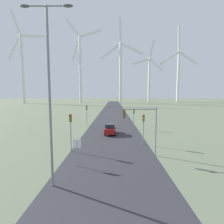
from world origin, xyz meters
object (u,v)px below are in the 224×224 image
at_px(traffic_light_mast_overhead, 142,121).
at_px(wind_turbine_right, 149,75).
at_px(wind_turbine_far_right, 178,70).
at_px(stop_sign_near, 77,148).
at_px(car_approaching, 110,129).
at_px(traffic_light_post_mid_left, 87,111).
at_px(traffic_light_post_mid_right, 134,114).
at_px(wind_turbine_left, 80,63).
at_px(traffic_light_post_near_left, 71,125).
at_px(streetlamp, 49,80).
at_px(wind_turbine_center, 121,67).
at_px(traffic_light_post_near_right, 143,123).
at_px(wind_turbine_far_left, 22,62).

bearing_deg(traffic_light_mast_overhead, wind_turbine_right, 78.51).
xyz_separation_m(wind_turbine_right, wind_turbine_far_right, (26.88, -0.55, 4.18)).
distance_m(stop_sign_near, wind_turbine_right, 156.34).
bearing_deg(wind_turbine_far_right, car_approaching, -114.02).
bearing_deg(traffic_light_post_mid_left, car_approaching, -58.05).
xyz_separation_m(stop_sign_near, traffic_light_post_mid_right, (7.46, 18.07, 1.12)).
xyz_separation_m(stop_sign_near, wind_turbine_left, (-24.60, 132.00, 30.72)).
relative_size(traffic_light_post_mid_right, wind_turbine_left, 0.06).
bearing_deg(traffic_light_post_near_left, streetlamp, -86.06).
bearing_deg(wind_turbine_center, stop_sign_near, -93.96).
height_order(stop_sign_near, traffic_light_post_mid_left, traffic_light_post_mid_left).
bearing_deg(car_approaching, wind_turbine_left, 103.08).
relative_size(traffic_light_post_near_left, wind_turbine_right, 0.08).
distance_m(streetlamp, car_approaching, 19.14).
distance_m(traffic_light_post_near_left, traffic_light_post_mid_left, 18.12).
bearing_deg(traffic_light_post_mid_right, traffic_light_post_mid_left, 156.56).
bearing_deg(traffic_light_post_near_right, wind_turbine_center, 89.26).
distance_m(traffic_light_post_near_left, traffic_light_post_mid_right, 16.52).
distance_m(streetlamp, wind_turbine_right, 159.36).
relative_size(streetlamp, car_approaching, 3.12).
distance_m(wind_turbine_left, wind_turbine_center, 33.84).
height_order(wind_turbine_far_left, wind_turbine_left, wind_turbine_far_left).
xyz_separation_m(streetlamp, wind_turbine_far_left, (-64.62, 121.25, 23.00)).
bearing_deg(traffic_light_post_mid_left, wind_turbine_center, 83.93).
height_order(streetlamp, traffic_light_mast_overhead, streetlamp).
distance_m(stop_sign_near, wind_turbine_far_left, 137.81).
bearing_deg(traffic_light_post_near_left, wind_turbine_left, 100.18).
distance_m(traffic_light_post_near_right, traffic_light_post_mid_left, 18.30).
bearing_deg(wind_turbine_right, traffic_light_post_mid_right, -102.45).
relative_size(wind_turbine_far_left, wind_turbine_center, 1.01).
distance_m(traffic_light_mast_overhead, wind_turbine_right, 151.77).
bearing_deg(traffic_light_mast_overhead, traffic_light_post_mid_right, 87.10).
xyz_separation_m(traffic_light_post_near_left, traffic_light_post_near_right, (9.17, 2.80, -0.26)).
relative_size(wind_turbine_left, wind_turbine_center, 1.01).
height_order(streetlamp, car_approaching, streetlamp).
bearing_deg(wind_turbine_center, wind_turbine_far_left, -169.02).
bearing_deg(traffic_light_post_mid_left, wind_turbine_far_left, 123.58).
bearing_deg(traffic_light_post_near_left, traffic_light_post_near_right, 17.00).
xyz_separation_m(traffic_light_post_near_right, wind_turbine_left, (-32.11, 124.90, 29.50)).
bearing_deg(wind_turbine_right, car_approaching, -103.88).
relative_size(traffic_light_mast_overhead, wind_turbine_right, 0.10).
height_order(stop_sign_near, wind_turbine_left, wind_turbine_left).
bearing_deg(wind_turbine_far_right, streetlamp, -112.85).
xyz_separation_m(traffic_light_post_mid_left, wind_turbine_left, (-22.07, 109.60, 29.34)).
distance_m(traffic_light_post_mid_left, wind_turbine_left, 115.58).
xyz_separation_m(streetlamp, stop_sign_near, (1.11, 3.67, -6.09)).
bearing_deg(traffic_light_post_near_right, wind_turbine_left, 104.42).
xyz_separation_m(traffic_light_post_mid_right, wind_turbine_center, (1.68, 114.04, 26.99)).
bearing_deg(traffic_light_post_mid_left, traffic_light_post_near_right, -56.70).
relative_size(streetlamp, wind_turbine_far_left, 0.19).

